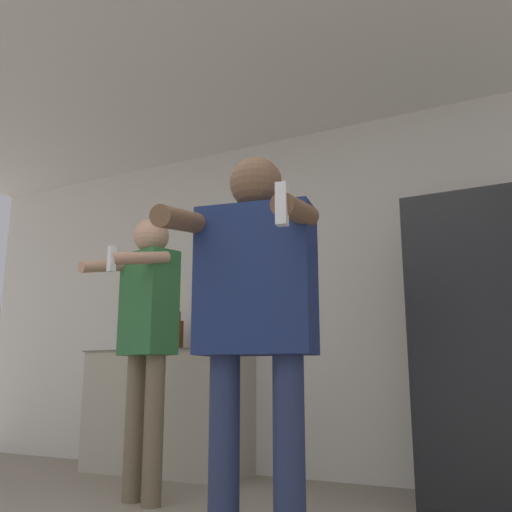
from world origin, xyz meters
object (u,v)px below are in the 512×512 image
Objects in this scene: refrigerator at (488,349)px; person_woman_foreground at (255,306)px; bottle_short_whiskey at (168,335)px; bottle_green_wine at (179,335)px; person_man_side at (147,324)px; bottle_dark_rum at (203,332)px.

refrigerator is 1.72m from person_woman_foreground.
bottle_green_wine is at bearing -0.00° from bottle_short_whiskey.
person_man_side reaches higher than person_woman_foreground.
bottle_dark_rum is 1.00m from person_man_side.
bottle_short_whiskey is at bearing 120.16° from person_man_side.
bottle_short_whiskey is at bearing 180.00° from bottle_dark_rum.
bottle_dark_rum is at bearing -0.00° from bottle_short_whiskey.
person_woman_foreground is at bearing -112.58° from refrigerator.
person_man_side reaches higher than bottle_short_whiskey.
person_man_side is (0.23, -0.97, -0.03)m from bottle_dark_rum.
person_man_side is at bearing 146.13° from person_woman_foreground.
bottle_short_whiskey reaches higher than bottle_green_wine.
person_woman_foreground is (1.36, -1.73, -0.07)m from bottle_dark_rum.
bottle_short_whiskey is at bearing 134.41° from person_woman_foreground.
bottle_dark_rum is 0.21× the size of person_man_side.
refrigerator is 1.09× the size of person_woman_foreground.
person_man_side reaches higher than bottle_dark_rum.
person_man_side is (-1.13, 0.76, 0.04)m from person_woman_foreground.
bottle_dark_rum reaches higher than bottle_green_wine.
bottle_dark_rum is (-2.02, 0.15, 0.18)m from refrigerator.
bottle_dark_rum is at bearing 0.00° from bottle_green_wine.
bottle_dark_rum is at bearing 128.24° from person_woman_foreground.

